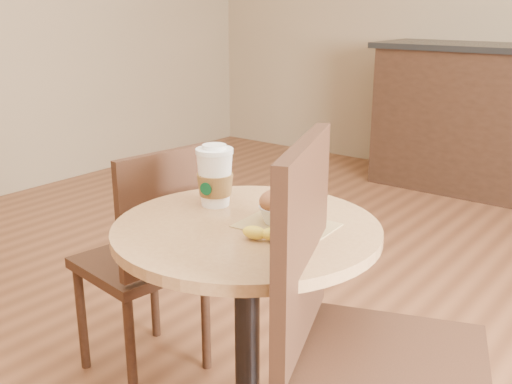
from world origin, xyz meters
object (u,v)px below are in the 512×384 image
(cafe_table, at_px, (247,298))
(chair_left, at_px, (149,255))
(muffin, at_px, (278,207))
(chair_right, at_px, (356,342))
(banana, at_px, (288,225))
(coffee_cup, at_px, (215,178))

(cafe_table, distance_m, chair_left, 0.56)
(muffin, bearing_deg, chair_left, 172.71)
(muffin, bearing_deg, cafe_table, -135.45)
(cafe_table, distance_m, chair_right, 0.37)
(muffin, distance_m, banana, 0.08)
(chair_left, bearing_deg, banana, 87.89)
(banana, bearing_deg, coffee_cup, -178.45)
(cafe_table, xyz_separation_m, chair_left, (-0.54, 0.13, -0.06))
(cafe_table, height_order, banana, banana)
(chair_left, relative_size, chair_right, 0.84)
(banana, bearing_deg, chair_right, -4.86)
(coffee_cup, xyz_separation_m, banana, (0.29, -0.05, -0.06))
(coffee_cup, height_order, banana, coffee_cup)
(cafe_table, distance_m, muffin, 0.27)
(cafe_table, relative_size, banana, 3.05)
(cafe_table, xyz_separation_m, chair_right, (0.36, -0.05, 0.03))
(chair_left, distance_m, muffin, 0.68)
(muffin, xyz_separation_m, banana, (0.06, -0.04, -0.03))
(chair_left, height_order, muffin, chair_left)
(cafe_table, xyz_separation_m, banana, (0.12, 0.02, 0.23))
(cafe_table, xyz_separation_m, coffee_cup, (-0.17, 0.07, 0.29))
(chair_left, distance_m, coffee_cup, 0.51)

